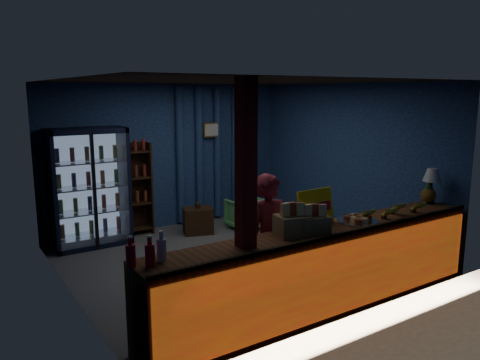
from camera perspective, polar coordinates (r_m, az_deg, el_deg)
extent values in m
plane|color=#515154|center=(7.03, -0.83, -9.73)|extent=(4.60, 4.60, 0.00)
plane|color=navy|center=(8.61, -8.71, 2.87)|extent=(4.60, 0.00, 4.60)
plane|color=navy|center=(5.01, 12.71, -2.92)|extent=(4.60, 0.00, 4.60)
plane|color=navy|center=(5.82, -20.40, -1.43)|extent=(0.00, 4.40, 4.40)
plane|color=navy|center=(8.14, 12.99, 2.27)|extent=(0.00, 4.40, 4.40)
plane|color=#472D19|center=(6.59, -0.90, 11.96)|extent=(4.60, 4.60, 0.00)
cube|color=brown|center=(5.46, 10.06, -10.76)|extent=(4.40, 0.55, 0.95)
cube|color=red|center=(5.26, 12.26, -11.66)|extent=(4.35, 0.02, 0.81)
cube|color=#392312|center=(5.11, 12.32, -6.45)|extent=(4.40, 0.04, 0.04)
cube|color=maroon|center=(4.57, 0.71, -3.95)|extent=(0.16, 0.16, 2.60)
cube|color=black|center=(8.08, -18.44, -0.58)|extent=(1.20, 0.06, 1.90)
cube|color=black|center=(7.70, -22.02, -1.36)|extent=(0.06, 0.60, 1.90)
cube|color=black|center=(7.99, -14.00, -0.48)|extent=(0.06, 0.60, 1.90)
cube|color=black|center=(7.70, -18.32, 5.73)|extent=(1.20, 0.60, 0.08)
cube|color=black|center=(8.05, -17.56, -7.27)|extent=(1.20, 0.60, 0.08)
cube|color=#99B2D8|center=(8.03, -18.35, -0.64)|extent=(1.08, 0.02, 1.74)
cube|color=white|center=(7.56, -17.37, -1.27)|extent=(1.12, 0.02, 1.78)
cube|color=black|center=(7.54, -17.33, -1.30)|extent=(0.05, 0.05, 1.80)
cube|color=silver|center=(8.01, -17.61, -6.38)|extent=(1.08, 0.48, 0.02)
cylinder|color=#B06019|center=(7.88, -20.83, -5.89)|extent=(0.07, 0.07, 0.22)
cylinder|color=#1C712B|center=(7.92, -19.24, -5.69)|extent=(0.07, 0.07, 0.22)
cylinder|color=#9A8D17|center=(7.98, -17.66, -5.49)|extent=(0.07, 0.07, 0.22)
cylinder|color=#211753|center=(8.03, -16.12, -5.29)|extent=(0.07, 0.07, 0.22)
cylinder|color=maroon|center=(8.10, -14.59, -5.08)|extent=(0.07, 0.07, 0.22)
cube|color=silver|center=(7.91, -17.77, -3.61)|extent=(1.08, 0.48, 0.02)
cylinder|color=#1C712B|center=(7.78, -21.02, -3.06)|extent=(0.07, 0.07, 0.22)
cylinder|color=#9A8D17|center=(7.82, -19.42, -2.88)|extent=(0.07, 0.07, 0.22)
cylinder|color=#211753|center=(7.88, -17.83, -2.69)|extent=(0.07, 0.07, 0.22)
cylinder|color=maroon|center=(7.94, -16.26, -2.51)|extent=(0.07, 0.07, 0.22)
cylinder|color=#B06019|center=(8.00, -14.73, -2.32)|extent=(0.07, 0.07, 0.22)
cube|color=silver|center=(7.82, -17.94, -0.77)|extent=(1.08, 0.48, 0.02)
cylinder|color=#9A8D17|center=(7.70, -21.22, -0.17)|extent=(0.07, 0.07, 0.22)
cylinder|color=#211753|center=(7.74, -19.60, 0.00)|extent=(0.07, 0.07, 0.22)
cylinder|color=maroon|center=(7.80, -18.00, 0.17)|extent=(0.07, 0.07, 0.22)
cylinder|color=#B06019|center=(7.86, -16.42, 0.33)|extent=(0.07, 0.07, 0.22)
cylinder|color=#1C712B|center=(7.92, -14.86, 0.50)|extent=(0.07, 0.07, 0.22)
cube|color=silver|center=(7.76, -18.11, 2.13)|extent=(1.08, 0.48, 0.02)
cylinder|color=#211753|center=(7.64, -21.42, 2.78)|extent=(0.07, 0.07, 0.22)
cylinder|color=maroon|center=(7.68, -19.79, 2.93)|extent=(0.07, 0.07, 0.22)
cylinder|color=#B06019|center=(7.74, -18.17, 3.08)|extent=(0.07, 0.07, 0.22)
cylinder|color=#1C712B|center=(7.80, -16.57, 3.23)|extent=(0.07, 0.07, 0.22)
cylinder|color=#9A8D17|center=(7.86, -15.00, 3.37)|extent=(0.07, 0.07, 0.22)
cube|color=#392312|center=(8.39, -12.82, -0.95)|extent=(0.50, 0.02, 1.60)
cube|color=#392312|center=(8.19, -14.04, -1.28)|extent=(0.03, 0.28, 1.60)
cube|color=#392312|center=(8.35, -11.00, -0.93)|extent=(0.03, 0.28, 1.60)
cube|color=#392312|center=(8.43, -12.31, -5.76)|extent=(0.46, 0.26, 0.02)
cube|color=#392312|center=(8.32, -12.44, -2.79)|extent=(0.46, 0.26, 0.02)
cube|color=#392312|center=(8.23, -12.56, 0.26)|extent=(0.46, 0.26, 0.02)
cube|color=#392312|center=(8.16, -12.69, 3.37)|extent=(0.46, 0.26, 0.02)
cylinder|color=navy|center=(8.64, -7.33, 2.94)|extent=(0.14, 0.14, 2.50)
cylinder|color=navy|center=(8.82, -4.99, 3.14)|extent=(0.14, 0.14, 2.50)
cylinder|color=navy|center=(9.01, -2.74, 3.33)|extent=(0.14, 0.14, 2.50)
cylinder|color=navy|center=(9.22, -0.60, 3.51)|extent=(0.14, 0.14, 2.50)
cylinder|color=navy|center=(9.44, 1.46, 3.68)|extent=(0.14, 0.14, 2.50)
cube|color=gold|center=(8.86, -3.48, 6.12)|extent=(0.36, 0.03, 0.28)
cube|color=silver|center=(8.84, -3.42, 6.11)|extent=(0.30, 0.01, 0.22)
imported|color=maroon|center=(5.43, 3.67, -7.36)|extent=(0.60, 0.42, 1.55)
imported|color=#62C469|center=(8.52, 0.75, -4.10)|extent=(0.62, 0.64, 0.56)
cube|color=#392312|center=(8.27, -5.13, -4.96)|extent=(0.59, 0.50, 0.45)
cylinder|color=#392312|center=(8.20, -5.16, -3.13)|extent=(0.09, 0.09, 0.09)
cube|color=yellow|center=(5.44, 9.21, -3.26)|extent=(0.51, 0.12, 0.41)
cube|color=red|center=(5.43, 9.35, -3.30)|extent=(0.43, 0.04, 0.10)
cylinder|color=red|center=(4.23, -13.17, -9.00)|extent=(0.09, 0.09, 0.20)
cylinder|color=red|center=(4.18, -13.25, -7.19)|extent=(0.04, 0.04, 0.08)
cylinder|color=white|center=(4.17, -13.27, -6.77)|extent=(0.04, 0.04, 0.02)
cylinder|color=red|center=(4.20, -10.91, -9.02)|extent=(0.09, 0.09, 0.20)
cylinder|color=red|center=(4.16, -10.98, -7.20)|extent=(0.04, 0.04, 0.08)
cylinder|color=white|center=(4.15, -11.00, -6.77)|extent=(0.04, 0.04, 0.02)
cylinder|color=silver|center=(4.33, -9.52, -8.40)|extent=(0.09, 0.09, 0.20)
cylinder|color=silver|center=(4.28, -9.58, -6.62)|extent=(0.04, 0.04, 0.08)
cylinder|color=white|center=(4.27, -9.60, -6.21)|extent=(0.04, 0.04, 0.02)
cube|color=olive|center=(5.11, 8.96, -5.40)|extent=(0.38, 0.35, 0.20)
cube|color=gold|center=(5.04, 8.19, -3.66)|extent=(0.10, 0.08, 0.13)
cube|color=#C84F25|center=(5.06, 9.01, -3.60)|extent=(0.10, 0.08, 0.13)
cube|color=gold|center=(5.09, 9.83, -3.55)|extent=(0.10, 0.08, 0.13)
cube|color=olive|center=(5.03, 6.36, -5.50)|extent=(0.38, 0.34, 0.22)
cube|color=gold|center=(4.95, 5.55, -3.64)|extent=(0.10, 0.08, 0.14)
cube|color=#C84F25|center=(4.98, 6.41, -3.55)|extent=(0.10, 0.08, 0.14)
cube|color=gold|center=(5.02, 7.25, -3.46)|extent=(0.10, 0.08, 0.14)
cylinder|color=silver|center=(5.66, 14.15, -4.92)|extent=(0.49, 0.49, 0.03)
cube|color=gold|center=(5.72, 14.82, -4.38)|extent=(0.11, 0.07, 0.05)
cube|color=#C84F25|center=(5.74, 14.13, -4.28)|extent=(0.13, 0.13, 0.05)
cube|color=gold|center=(5.71, 13.47, -4.33)|extent=(0.07, 0.11, 0.05)
cube|color=#C84F25|center=(5.65, 13.20, -4.50)|extent=(0.13, 0.13, 0.05)
cube|color=gold|center=(5.58, 13.50, -4.68)|extent=(0.11, 0.07, 0.05)
cube|color=#C84F25|center=(5.56, 14.20, -4.78)|extent=(0.13, 0.13, 0.05)
cube|color=gold|center=(5.59, 14.88, -4.73)|extent=(0.07, 0.11, 0.05)
cube|color=#C84F25|center=(5.66, 15.13, -4.56)|extent=(0.13, 0.13, 0.05)
cylinder|color=black|center=(6.89, 22.18, -2.57)|extent=(0.11, 0.11, 0.04)
cylinder|color=black|center=(6.85, 22.28, -1.16)|extent=(0.02, 0.02, 0.34)
cone|color=white|center=(6.81, 22.41, 0.57)|extent=(0.25, 0.25, 0.17)
sphere|color=#99651B|center=(6.89, 21.98, -1.75)|extent=(0.20, 0.20, 0.20)
cone|color=#285D20|center=(6.85, 22.08, -0.37)|extent=(0.11, 0.11, 0.16)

